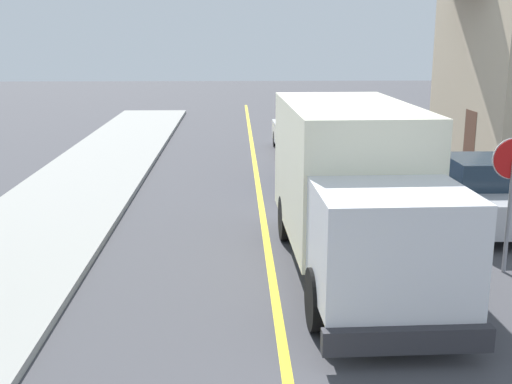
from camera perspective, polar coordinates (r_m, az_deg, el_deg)
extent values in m
cube|color=gold|center=(14.63, 0.91, -4.13)|extent=(0.16, 56.00, 0.01)
cube|color=#F2EDCC|center=(13.06, 7.98, 2.13)|extent=(2.55, 5.07, 2.60)
cube|color=silver|center=(9.89, 11.88, -4.58)|extent=(2.34, 2.07, 1.70)
cube|color=#1E2D3D|center=(8.95, 13.50, -4.12)|extent=(2.04, 0.14, 0.75)
cube|color=#2D2D33|center=(9.32, 13.33, -12.70)|extent=(2.40, 0.27, 0.36)
cylinder|color=black|center=(10.71, 16.83, -8.85)|extent=(0.33, 1.01, 1.00)
cylinder|color=black|center=(10.19, 5.53, -9.49)|extent=(0.33, 1.01, 1.00)
cylinder|color=black|center=(14.81, 10.84, -2.15)|extent=(0.33, 1.01, 1.00)
cylinder|color=black|center=(14.44, 2.73, -2.33)|extent=(0.33, 1.01, 1.00)
cube|color=#2D4793|center=(19.06, 6.02, 2.07)|extent=(1.89, 4.44, 0.76)
cube|color=#1E2D3D|center=(19.08, 6.02, 4.22)|extent=(1.62, 1.83, 0.64)
cylinder|color=black|center=(17.89, 9.02, 0.10)|extent=(0.23, 0.64, 0.64)
cylinder|color=black|center=(17.69, 3.97, 0.09)|extent=(0.23, 0.64, 0.64)
cylinder|color=black|center=(20.60, 7.74, 1.97)|extent=(0.23, 0.64, 0.64)
cylinder|color=black|center=(20.43, 3.35, 1.98)|extent=(0.23, 0.64, 0.64)
cube|color=silver|center=(25.14, 3.87, 4.99)|extent=(1.90, 4.44, 0.76)
cube|color=#1E2D3D|center=(25.19, 3.86, 6.61)|extent=(1.62, 1.84, 0.64)
cylinder|color=black|center=(23.93, 6.15, 3.68)|extent=(0.23, 0.64, 0.64)
cylinder|color=black|center=(23.73, 2.37, 3.66)|extent=(0.23, 0.64, 0.64)
cylinder|color=black|center=(26.68, 5.19, 4.76)|extent=(0.23, 0.64, 0.64)
cylinder|color=black|center=(26.50, 1.79, 4.75)|extent=(0.23, 0.64, 0.64)
cube|color=#B7B7BC|center=(16.45, 19.15, -0.54)|extent=(1.83, 4.41, 0.76)
cube|color=#1E2D3D|center=(16.17, 19.53, 1.73)|extent=(1.60, 1.81, 0.64)
cylinder|color=black|center=(17.57, 15.08, -0.46)|extent=(0.22, 0.64, 0.64)
cylinder|color=black|center=(18.09, 19.89, -0.42)|extent=(0.22, 0.64, 0.64)
cylinder|color=black|center=(15.00, 18.07, -3.12)|extent=(0.22, 0.64, 0.64)
cylinder|color=gray|center=(13.21, 21.55, -2.17)|extent=(0.08, 0.08, 2.20)
cube|color=brown|center=(22.33, 18.53, 4.21)|extent=(0.10, 1.00, 2.10)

